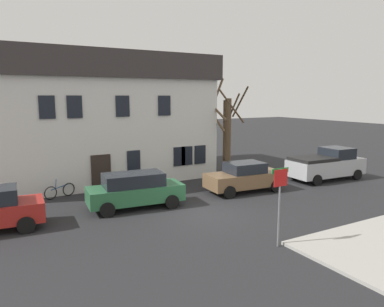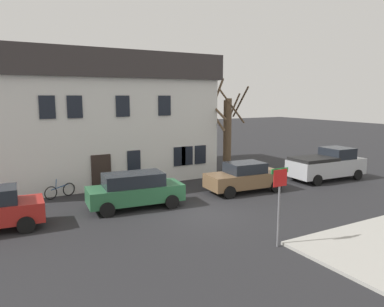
{
  "view_description": "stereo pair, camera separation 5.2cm",
  "coord_description": "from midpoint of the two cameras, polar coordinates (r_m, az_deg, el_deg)",
  "views": [
    {
      "loc": [
        -8.42,
        -13.71,
        5.33
      ],
      "look_at": [
        0.39,
        1.88,
        2.54
      ],
      "focal_mm": 34.08,
      "sensor_mm": 36.0,
      "label": 1
    },
    {
      "loc": [
        -8.37,
        -13.74,
        5.33
      ],
      "look_at": [
        0.39,
        1.88,
        2.54
      ],
      "focal_mm": 34.08,
      "sensor_mm": 36.0,
      "label": 2
    }
  ],
  "objects": [
    {
      "name": "pickup_truck_silver",
      "position": [
        25.17,
        20.42,
        -1.63
      ],
      "size": [
        5.26,
        2.43,
        2.04
      ],
      "color": "#B7BABF",
      "rests_on": "ground_plane"
    },
    {
      "name": "car_brown_sedan",
      "position": [
        20.83,
        8.33,
        -3.66
      ],
      "size": [
        4.59,
        2.21,
        1.68
      ],
      "color": "brown",
      "rests_on": "ground_plane"
    },
    {
      "name": "tree_bare_mid",
      "position": [
        25.91,
        5.5,
        3.67
      ],
      "size": [
        2.78,
        2.76,
        6.05
      ],
      "color": "brown",
      "rests_on": "ground_plane"
    },
    {
      "name": "car_green_wagon",
      "position": [
        17.84,
        -8.83,
        -5.63
      ],
      "size": [
        4.68,
        2.27,
        1.72
      ],
      "color": "#2D6B42",
      "rests_on": "ground_plane"
    },
    {
      "name": "street_sign_pole",
      "position": [
        13.24,
        13.64,
        -5.94
      ],
      "size": [
        0.76,
        0.07,
        2.87
      ],
      "color": "slate",
      "rests_on": "ground_plane"
    },
    {
      "name": "ground_plane",
      "position": [
        16.95,
        2.08,
        -9.47
      ],
      "size": [
        120.0,
        120.0,
        0.0
      ],
      "primitive_type": "plane",
      "color": "#262628"
    },
    {
      "name": "bicycle_leaning",
      "position": [
        20.74,
        -19.89,
        -5.52
      ],
      "size": [
        1.67,
        0.63,
        1.03
      ],
      "color": "black",
      "rests_on": "ground_plane"
    },
    {
      "name": "building_main",
      "position": [
        25.3,
        -15.21,
        5.65
      ],
      "size": [
        14.7,
        9.12,
        7.97
      ],
      "color": "white",
      "rests_on": "ground_plane"
    },
    {
      "name": "tree_bare_near",
      "position": [
        25.12,
        5.42,
        3.4
      ],
      "size": [
        1.83,
        2.67,
        6.63
      ],
      "color": "brown",
      "rests_on": "ground_plane"
    }
  ]
}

